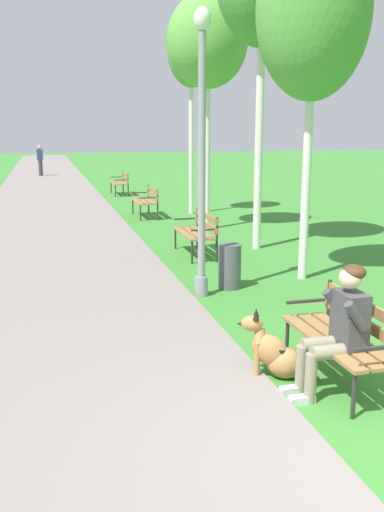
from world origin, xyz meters
TOP-DOWN VIEW (x-y plane):
  - paved_path at (-2.26, 24.00)m, footprint 3.91×60.00m
  - park_bench_near at (0.42, 1.38)m, footprint 0.55×1.50m
  - park_bench_mid at (0.54, 7.31)m, footprint 0.55×1.50m
  - park_bench_far at (0.45, 12.54)m, footprint 0.55×1.50m
  - park_bench_furthest at (0.49, 18.38)m, footprint 0.55×1.50m
  - person_seated_on_near_bench at (0.21, 1.17)m, footprint 0.74×0.49m
  - dog_shepherd at (-0.21, 1.64)m, footprint 0.79×0.46m
  - lamp_post_near at (-0.15, 4.58)m, footprint 0.24×0.24m
  - birch_tree_third at (1.76, 5.12)m, footprint 1.78×1.65m
  - birch_tree_fifth at (1.54, 10.13)m, footprint 1.91×1.80m
  - birch_tree_sixth at (1.85, 12.85)m, footprint 1.41×1.43m
  - litter_bin at (0.39, 4.88)m, footprint 0.36×0.36m
  - pedestrian_distant at (-2.52, 28.21)m, footprint 0.32×0.22m

SIDE VIEW (x-z plane):
  - paved_path at x=-2.26m, z-range 0.00..0.04m
  - dog_shepherd at x=-0.21m, z-range -0.09..0.61m
  - litter_bin at x=0.39m, z-range 0.00..0.70m
  - park_bench_near at x=0.42m, z-range 0.09..0.94m
  - park_bench_mid at x=0.54m, z-range 0.09..0.94m
  - park_bench_far at x=0.45m, z-range 0.09..0.94m
  - park_bench_furthest at x=0.49m, z-range 0.09..0.94m
  - person_seated_on_near_bench at x=0.21m, z-range 0.06..1.31m
  - pedestrian_distant at x=-2.52m, z-range 0.02..1.67m
  - lamp_post_near at x=-0.15m, z-range 0.07..4.14m
  - birch_tree_third at x=1.76m, z-range 1.42..6.99m
  - birch_tree_fifth at x=1.54m, z-range 1.67..7.25m
  - birch_tree_sixth at x=1.85m, z-range 1.77..7.73m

